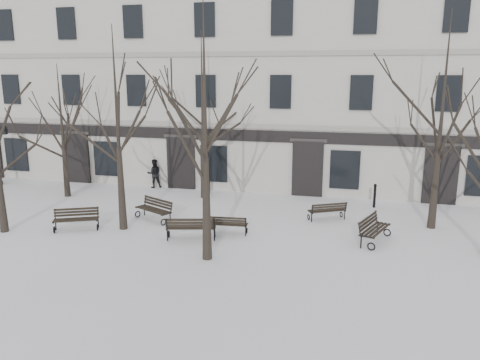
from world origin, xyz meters
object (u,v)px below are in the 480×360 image
(bench_3, at_px, (154,209))
(bench_4, at_px, (327,210))
(bench_0, at_px, (76,218))
(tree_2, at_px, (205,104))
(bench_1, at_px, (191,227))
(bench_5, at_px, (373,228))
(bench_2, at_px, (227,224))
(tree_1, at_px, (116,105))

(bench_3, relative_size, bench_4, 1.14)
(bench_0, bearing_deg, tree_2, -39.63)
(bench_1, relative_size, bench_5, 0.98)
(bench_2, xyz_separation_m, bench_5, (5.67, 0.49, 0.10))
(bench_2, bearing_deg, tree_1, 0.01)
(bench_3, height_order, bench_4, bench_3)
(tree_2, height_order, bench_2, tree_2)
(bench_1, xyz_separation_m, bench_4, (5.01, 3.78, -0.07))
(tree_1, distance_m, bench_0, 5.00)
(bench_0, height_order, bench_1, bench_1)
(tree_1, relative_size, bench_4, 4.76)
(bench_2, xyz_separation_m, bench_3, (-3.61, 1.07, 0.08))
(tree_1, xyz_separation_m, bench_3, (0.79, 1.41, -4.60))
(bench_3, bearing_deg, bench_4, 40.66)
(bench_3, bearing_deg, bench_5, 23.81)
(tree_1, relative_size, bench_0, 4.38)
(bench_0, relative_size, bench_5, 0.91)
(tree_2, distance_m, bench_0, 8.07)
(bench_3, bearing_deg, tree_2, -18.45)
(bench_2, bearing_deg, bench_5, -179.53)
(bench_1, bearing_deg, tree_2, 111.21)
(bench_0, xyz_separation_m, bench_1, (5.02, -0.04, 0.03))
(tree_1, height_order, bench_2, tree_1)
(bench_1, bearing_deg, bench_2, -155.42)
(bench_3, bearing_deg, tree_1, -91.90)
(bench_3, height_order, bench_5, bench_5)
(tree_1, height_order, tree_2, tree_2)
(bench_0, relative_size, bench_4, 1.09)
(bench_3, bearing_deg, bench_1, -12.74)
(bench_3, bearing_deg, bench_0, -115.29)
(bench_1, xyz_separation_m, bench_2, (1.20, 0.96, -0.09))
(bench_1, bearing_deg, bench_3, -54.19)
(tree_2, xyz_separation_m, bench_1, (-1.17, 1.65, -4.86))
(bench_5, bearing_deg, tree_1, 115.75)
(tree_1, xyz_separation_m, bench_0, (-1.81, -0.57, -4.62))
(bench_1, height_order, bench_2, bench_1)
(tree_1, relative_size, bench_3, 4.19)
(tree_2, xyz_separation_m, bench_5, (5.70, 3.11, -4.85))
(tree_2, bearing_deg, bench_3, 134.20)
(bench_2, height_order, bench_5, bench_5)
(bench_4, relative_size, bench_5, 0.83)
(tree_1, height_order, bench_0, tree_1)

